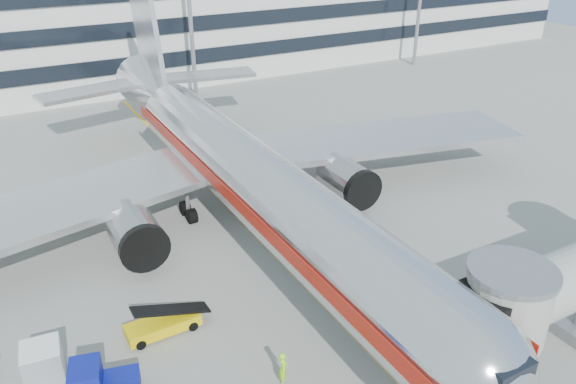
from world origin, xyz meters
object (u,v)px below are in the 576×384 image
belt_loader (163,324)px  cargo_container_left (43,363)px  main_jet (239,169)px  ramp_worker (283,368)px

belt_loader → cargo_container_left: size_ratio=2.11×
main_jet → cargo_container_left: 17.74m
cargo_container_left → ramp_worker: 11.50m
main_jet → cargo_container_left: size_ratio=25.97×
cargo_container_left → belt_loader: bearing=4.0°
main_jet → cargo_container_left: (-14.74, -9.32, -3.28)m
main_jet → belt_loader: size_ratio=12.28×
belt_loader → cargo_container_left: belt_loader is taller
belt_loader → ramp_worker: size_ratio=2.32×
belt_loader → ramp_worker: 7.40m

